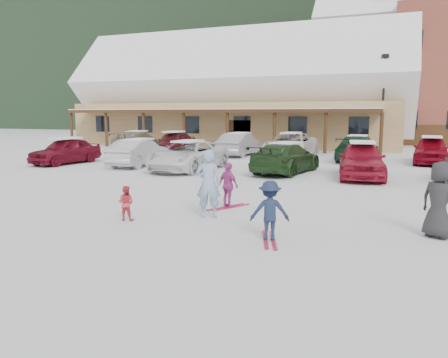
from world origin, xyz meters
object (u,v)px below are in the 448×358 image
at_px(lamp_post, 383,98).
at_px(parked_car_9, 240,144).
at_px(parked_car_4, 361,160).
at_px(parked_car_10, 291,145).
at_px(parked_car_2, 188,156).
at_px(parked_car_7, 137,142).
at_px(adult_skier, 208,184).
at_px(parked_car_1, 139,153).
at_px(child_magenta, 228,185).
at_px(toddler_red, 126,203).
at_px(parked_car_3, 286,158).
at_px(child_navy, 270,211).
at_px(parked_car_11, 357,148).
at_px(parked_car_8, 174,143).
at_px(parked_car_0, 66,151).
at_px(day_lodge, 237,100).
at_px(parked_car_12, 431,150).
at_px(bystander_dark, 440,200).

distance_m(lamp_post, parked_car_9, 11.49).
relative_size(parked_car_4, parked_car_10, 0.82).
xyz_separation_m(parked_car_2, parked_car_7, (-7.73, 7.61, 0.04)).
bearing_deg(adult_skier, parked_car_1, -66.24).
distance_m(child_magenta, parked_car_7, 19.48).
distance_m(toddler_red, parked_car_3, 10.51).
height_order(child_navy, parked_car_11, parked_car_11).
xyz_separation_m(child_navy, parked_car_3, (-2.23, 10.79, 0.04)).
bearing_deg(parked_car_4, parked_car_1, 172.01).
bearing_deg(parked_car_1, child_navy, 130.99).
xyz_separation_m(parked_car_3, parked_car_9, (-4.72, 7.04, 0.05)).
distance_m(adult_skier, parked_car_8, 18.87).
relative_size(toddler_red, parked_car_0, 0.22).
xyz_separation_m(day_lodge, parked_car_12, (15.32, -11.43, -3.20)).
relative_size(adult_skier, parked_car_2, 0.35).
bearing_deg(parked_car_1, parked_car_7, -58.99).
distance_m(adult_skier, parked_car_2, 9.84).
bearing_deg(parked_car_7, parked_car_2, 128.19).
bearing_deg(parked_car_7, lamp_post, -162.59).
xyz_separation_m(parked_car_2, parked_car_10, (3.22, 8.00, 0.06)).
height_order(parked_car_1, parked_car_11, parked_car_11).
relative_size(toddler_red, child_magenta, 0.68).
bearing_deg(parked_car_9, parked_car_4, 139.11).
xyz_separation_m(parked_car_7, parked_car_10, (10.94, 0.39, 0.02)).
bearing_deg(parked_car_12, parked_car_4, -111.28).
bearing_deg(child_navy, parked_car_10, -97.40).
bearing_deg(adult_skier, child_magenta, -109.34).
bearing_deg(parked_car_4, adult_skier, -116.49).
bearing_deg(day_lodge, parked_car_11, -44.94).
relative_size(child_navy, parked_car_4, 0.29).
bearing_deg(child_magenta, parked_car_12, -85.84).
xyz_separation_m(bystander_dark, parked_car_0, (-17.67, 8.49, -0.14)).
bearing_deg(parked_car_2, parked_car_3, 11.64).
xyz_separation_m(adult_skier, child_navy, (2.06, -1.45, -0.25)).
bearing_deg(day_lodge, toddler_red, -75.86).
xyz_separation_m(child_magenta, parked_car_11, (2.43, 14.51, 0.07)).
bearing_deg(adult_skier, child_navy, 127.76).
relative_size(child_magenta, parked_car_10, 0.24).
distance_m(parked_car_3, parked_car_8, 11.71).
relative_size(parked_car_8, parked_car_12, 1.01).
xyz_separation_m(adult_skier, parked_car_11, (2.48, 15.84, -0.17)).
relative_size(parked_car_3, parked_car_11, 0.94).
bearing_deg(lamp_post, parked_car_2, -119.03).
distance_m(parked_car_1, parked_car_10, 9.75).
height_order(parked_car_8, parked_car_12, parked_car_8).
xyz_separation_m(bystander_dark, parked_car_4, (-2.26, 8.87, -0.08)).
bearing_deg(parked_car_10, parked_car_11, -8.70).
xyz_separation_m(adult_skier, bystander_dark, (5.46, 0.12, -0.05)).
height_order(child_navy, parked_car_8, parked_car_8).
height_order(parked_car_3, parked_car_4, parked_car_4).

